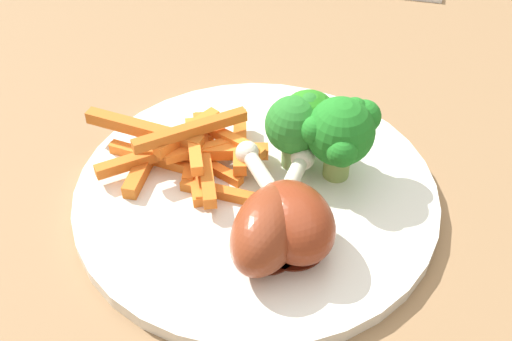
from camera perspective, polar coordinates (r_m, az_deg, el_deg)
dining_table at (r=0.64m, az=-4.01°, el=-7.54°), size 1.13×0.79×0.74m
dinner_plate at (r=0.53m, az=0.00°, el=-2.05°), size 0.29×0.29×0.01m
broccoli_floret_front at (r=0.53m, az=4.35°, el=4.19°), size 0.06×0.05×0.06m
broccoli_floret_middle at (r=0.52m, az=7.35°, el=3.27°), size 0.07×0.06×0.07m
broccoli_floret_back at (r=0.53m, az=3.47°, el=4.07°), size 0.05×0.05×0.07m
carrot_fries_pile at (r=0.55m, az=-5.89°, el=1.78°), size 0.14×0.14×0.04m
chicken_drumstick_near at (r=0.47m, az=1.17°, el=-4.71°), size 0.11×0.11×0.05m
chicken_drumstick_far at (r=0.47m, az=3.01°, el=-4.09°), size 0.06×0.13×0.05m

